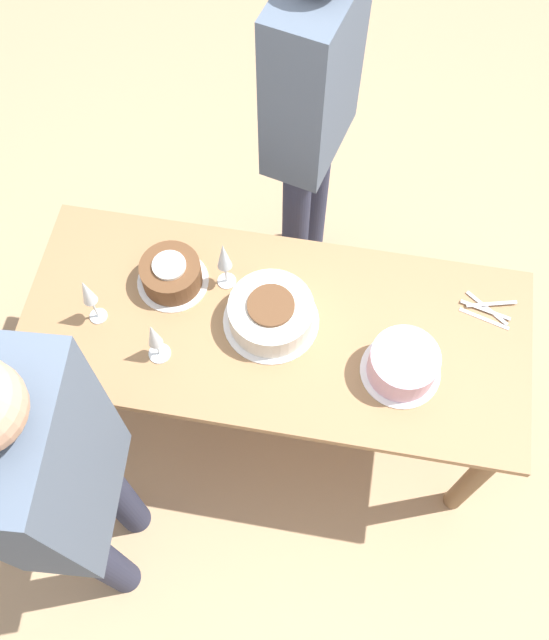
% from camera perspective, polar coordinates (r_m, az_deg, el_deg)
% --- Properties ---
extents(ground_plane, '(12.00, 12.00, 0.00)m').
position_cam_1_polar(ground_plane, '(3.02, -0.00, -6.73)').
color(ground_plane, tan).
extents(dining_table, '(1.67, 0.71, 0.74)m').
position_cam_1_polar(dining_table, '(2.44, -0.00, -1.78)').
color(dining_table, '#9E754C').
rests_on(dining_table, ground_plane).
extents(cake_center_white, '(0.32, 0.32, 0.12)m').
position_cam_1_polar(cake_center_white, '(2.30, -0.29, 0.52)').
color(cake_center_white, white).
rests_on(cake_center_white, dining_table).
extents(cake_front_chocolate, '(0.24, 0.24, 0.11)m').
position_cam_1_polar(cake_front_chocolate, '(2.40, -8.26, 3.67)').
color(cake_front_chocolate, white).
rests_on(cake_front_chocolate, dining_table).
extents(cake_back_decorated, '(0.26, 0.26, 0.12)m').
position_cam_1_polar(cake_back_decorated, '(2.25, 10.24, -3.50)').
color(cake_back_decorated, white).
rests_on(cake_back_decorated, dining_table).
extents(wine_glass_near, '(0.06, 0.06, 0.23)m').
position_cam_1_polar(wine_glass_near, '(2.29, -4.07, 5.02)').
color(wine_glass_near, silver).
rests_on(wine_glass_near, dining_table).
extents(wine_glass_far, '(0.06, 0.06, 0.23)m').
position_cam_1_polar(wine_glass_far, '(2.29, -14.74, 2.08)').
color(wine_glass_far, silver).
rests_on(wine_glass_far, dining_table).
extents(wine_glass_extra, '(0.07, 0.07, 0.20)m').
position_cam_1_polar(wine_glass_extra, '(2.21, -9.63, -1.31)').
color(wine_glass_extra, silver).
rests_on(wine_glass_extra, dining_table).
extents(fork_pile, '(0.19, 0.12, 0.01)m').
position_cam_1_polar(fork_pile, '(2.46, 16.64, 0.76)').
color(fork_pile, silver).
rests_on(fork_pile, dining_table).
extents(person_cutting, '(0.31, 0.44, 1.64)m').
position_cam_1_polar(person_cutting, '(2.55, 3.04, 16.74)').
color(person_cutting, '#2D334C').
rests_on(person_cutting, ground_plane).
extents(person_watching, '(0.25, 0.42, 1.69)m').
position_cam_1_polar(person_watching, '(1.95, -16.75, -12.36)').
color(person_watching, '#2D334C').
rests_on(person_watching, ground_plane).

